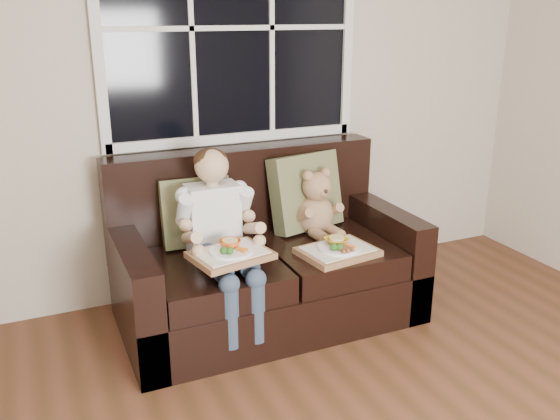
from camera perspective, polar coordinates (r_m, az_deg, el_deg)
name	(u,v)px	position (r m, az deg, el deg)	size (l,w,h in m)	color
room_walls	(556,84)	(1.48, 25.06, 10.93)	(4.52, 5.02, 2.71)	#C0B49F
window_back	(232,28)	(3.66, -4.66, 17.07)	(1.62, 0.04, 1.37)	black
loveseat	(264,266)	(3.54, -1.59, -5.37)	(1.70, 0.92, 0.96)	black
pillow_left	(196,212)	(3.44, -8.10, -0.19)	(0.41, 0.21, 0.41)	#676B42
pillow_right	(306,192)	(3.67, 2.48, 1.77)	(0.50, 0.31, 0.48)	#676B42
child	(219,224)	(3.20, -5.89, -1.36)	(0.41, 0.60, 0.93)	white
teddy_bear	(316,207)	(3.60, 3.52, 0.30)	(0.25, 0.32, 0.42)	#AA7C5A
tray_left	(231,253)	(3.04, -4.78, -4.16)	(0.44, 0.36, 0.09)	#A26F49
tray_right	(338,250)	(3.33, 5.57, -3.83)	(0.45, 0.36, 0.09)	#A26F49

